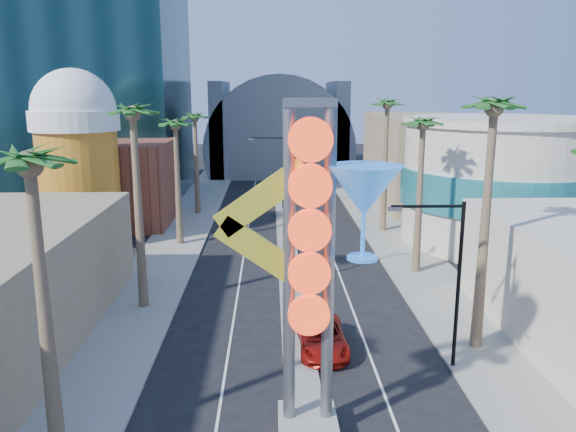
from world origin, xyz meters
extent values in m
cube|color=gray|center=(-9.50, 35.00, 0.07)|extent=(5.00, 100.00, 0.15)
cube|color=gray|center=(9.50, 35.00, 0.07)|extent=(5.00, 100.00, 0.15)
cube|color=gray|center=(0.00, 38.00, 0.07)|extent=(1.60, 84.00, 0.15)
cube|color=brown|center=(-16.00, 38.00, 4.00)|extent=(10.00, 10.00, 8.00)
cube|color=#8B7359|center=(16.00, 48.00, 5.00)|extent=(10.00, 20.00, 10.00)
cylinder|color=#B87018|center=(-17.00, 30.00, 5.00)|extent=(6.40, 6.40, 10.00)
cylinder|color=white|center=(-17.00, 30.00, 10.40)|extent=(7.00, 7.00, 1.60)
sphere|color=white|center=(-17.00, 30.00, 11.20)|extent=(6.60, 6.60, 6.60)
cylinder|color=#BDB1A0|center=(18.00, 30.00, 5.00)|extent=(16.00, 16.00, 10.00)
cylinder|color=teal|center=(18.00, 30.00, 5.00)|extent=(16.60, 16.60, 3.00)
cylinder|color=#BDB1A0|center=(18.00, 30.00, 10.30)|extent=(16.60, 16.60, 0.60)
cylinder|color=slate|center=(0.00, 72.00, 4.00)|extent=(22.00, 16.00, 22.00)
cube|color=slate|center=(-9.00, 72.00, 7.00)|extent=(2.00, 16.00, 14.00)
cube|color=slate|center=(9.00, 72.00, 7.00)|extent=(2.00, 16.00, 14.00)
cube|color=gray|center=(0.00, 3.00, 0.40)|extent=(2.20, 2.20, 0.80)
cylinder|color=slate|center=(-0.70, 3.00, 6.50)|extent=(0.44, 0.44, 12.00)
cylinder|color=slate|center=(0.70, 3.00, 6.50)|extent=(0.44, 0.44, 12.00)
cube|color=slate|center=(0.00, 3.00, 12.40)|extent=(1.80, 0.50, 0.30)
cylinder|color=red|center=(0.00, 2.65, 11.20)|extent=(1.50, 0.25, 1.50)
cylinder|color=red|center=(0.00, 2.65, 9.65)|extent=(1.50, 0.25, 1.50)
cylinder|color=red|center=(0.00, 2.65, 8.10)|extent=(1.50, 0.25, 1.50)
cylinder|color=red|center=(0.00, 2.65, 6.55)|extent=(1.50, 0.25, 1.50)
cylinder|color=red|center=(0.00, 2.65, 5.00)|extent=(1.50, 0.25, 1.50)
cube|color=yellow|center=(-1.60, 3.00, 9.20)|extent=(3.47, 0.25, 2.80)
cube|color=yellow|center=(-1.60, 3.00, 7.20)|extent=(3.47, 0.25, 2.80)
cone|color=blue|center=(1.90, 3.00, 9.40)|extent=(2.60, 2.60, 1.80)
cylinder|color=blue|center=(1.90, 3.00, 7.80)|extent=(0.16, 0.16, 1.60)
cylinder|color=blue|center=(1.90, 3.00, 7.00)|extent=(1.10, 1.10, 0.12)
cylinder|color=black|center=(0.00, 20.00, 4.00)|extent=(0.18, 0.18, 8.00)
cube|color=black|center=(1.80, 20.00, 7.80)|extent=(3.60, 0.12, 0.12)
cube|color=slate|center=(3.40, 20.00, 7.70)|extent=(0.60, 0.25, 0.18)
cylinder|color=black|center=(0.00, 44.00, 4.00)|extent=(0.18, 0.18, 8.00)
cube|color=black|center=(-1.80, 44.00, 7.80)|extent=(3.60, 0.12, 0.12)
cube|color=slate|center=(-3.40, 44.00, 7.70)|extent=(0.60, 0.25, 0.18)
cylinder|color=black|center=(7.20, 8.00, 4.00)|extent=(0.18, 0.18, 8.00)
cube|color=black|center=(5.58, 8.00, 7.80)|extent=(3.24, 0.12, 0.12)
cube|color=slate|center=(4.14, 8.00, 7.70)|extent=(0.60, 0.25, 0.18)
cylinder|color=brown|center=(-9.00, 2.00, 5.25)|extent=(0.40, 0.40, 10.50)
sphere|color=#1A4B19|center=(-9.00, 2.00, 10.50)|extent=(2.40, 2.40, 2.40)
cylinder|color=brown|center=(-9.00, 16.00, 5.75)|extent=(0.40, 0.40, 11.50)
sphere|color=#1A4B19|center=(-9.00, 16.00, 11.50)|extent=(2.40, 2.40, 2.40)
cylinder|color=brown|center=(-9.00, 30.00, 5.00)|extent=(0.40, 0.40, 10.00)
sphere|color=#1A4B19|center=(-9.00, 30.00, 10.00)|extent=(2.40, 2.40, 2.40)
cylinder|color=brown|center=(-9.00, 42.00, 5.00)|extent=(0.40, 0.40, 10.00)
sphere|color=#1A4B19|center=(-9.00, 42.00, 10.00)|extent=(2.40, 2.40, 2.40)
cylinder|color=brown|center=(9.00, 10.00, 6.00)|extent=(0.40, 0.40, 12.00)
sphere|color=#1A4B19|center=(9.00, 10.00, 12.00)|extent=(2.40, 2.40, 2.40)
cylinder|color=brown|center=(9.00, 22.00, 5.25)|extent=(0.40, 0.40, 10.50)
sphere|color=#1A4B19|center=(9.00, 22.00, 10.50)|extent=(2.40, 2.40, 2.40)
cylinder|color=brown|center=(9.00, 34.00, 5.75)|extent=(0.40, 0.40, 11.50)
sphere|color=#1A4B19|center=(9.00, 34.00, 11.50)|extent=(2.40, 2.40, 2.40)
imported|color=#97110B|center=(1.20, 10.05, 0.70)|extent=(2.42, 5.09, 1.40)
imported|color=gray|center=(11.34, 8.60, 1.14)|extent=(1.11, 0.95, 1.97)
camera|label=1|loc=(-1.33, -15.98, 12.82)|focal=35.00mm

